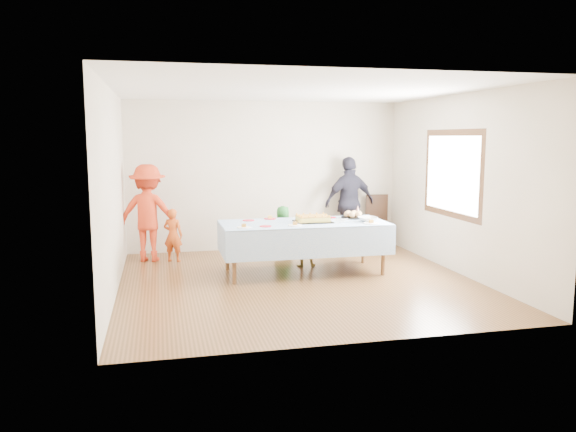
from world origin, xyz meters
name	(u,v)px	position (x,y,z in m)	size (l,w,h in m)	color
ground	(298,281)	(0.00, 0.00, 0.00)	(5.00, 5.00, 0.00)	#4E3216
room_walls	(302,158)	(0.05, 0.00, 1.77)	(5.04, 5.04, 2.72)	#BDB39A
party_table	(304,226)	(0.21, 0.50, 0.72)	(2.50, 1.10, 0.78)	brown
birthday_cake	(313,219)	(0.35, 0.49, 0.83)	(0.55, 0.42, 0.10)	black
rolls_tray	(353,215)	(1.08, 0.75, 0.83)	(0.38, 0.38, 0.11)	black
punch_bowl	(368,219)	(1.17, 0.34, 0.82)	(0.29, 0.29, 0.07)	silver
party_hat	(358,211)	(1.23, 0.94, 0.87)	(0.10, 0.10, 0.18)	white
fork_pile	(342,220)	(0.77, 0.36, 0.81)	(0.24, 0.18, 0.07)	white
plate_red_far_a	(248,220)	(-0.58, 0.84, 0.79)	(0.18, 0.18, 0.01)	red
plate_red_far_b	(270,219)	(-0.23, 0.94, 0.79)	(0.19, 0.19, 0.01)	red
plate_red_far_c	(303,218)	(0.30, 0.90, 0.79)	(0.17, 0.17, 0.01)	red
plate_red_far_d	(331,217)	(0.75, 0.85, 0.79)	(0.16, 0.16, 0.01)	red
plate_red_near	(266,226)	(-0.43, 0.22, 0.79)	(0.17, 0.17, 0.01)	red
plate_white_left	(244,227)	(-0.75, 0.18, 0.79)	(0.20, 0.20, 0.01)	white
plate_white_mid	(295,225)	(0.00, 0.20, 0.79)	(0.21, 0.21, 0.01)	white
plate_white_right	(371,223)	(1.15, 0.13, 0.79)	(0.24, 0.24, 0.01)	white
dining_chair	(378,218)	(2.11, 2.22, 0.54)	(0.46, 0.46, 0.98)	black
toddler_left	(173,235)	(-1.71, 1.74, 0.44)	(0.32, 0.21, 0.89)	#C14B18
toddler_mid	(283,232)	(0.12, 1.54, 0.45)	(0.44, 0.29, 0.91)	#236B2B
toddler_right	(304,242)	(0.31, 0.90, 0.40)	(0.39, 0.30, 0.81)	tan
adult_left	(148,213)	(-2.10, 1.89, 0.81)	(1.04, 0.60, 1.61)	red
adult_right	(350,203)	(1.53, 2.20, 0.85)	(1.00, 0.42, 1.70)	#292837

